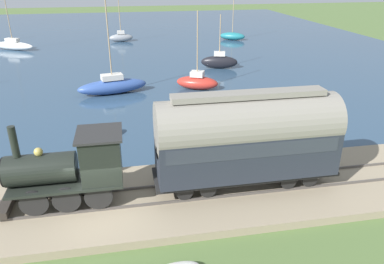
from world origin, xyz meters
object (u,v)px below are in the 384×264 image
at_px(passenger_coach, 247,137).
at_px(sailboat_blue, 113,86).
at_px(steam_locomotive, 72,165).
at_px(rowboat_mid_harbor, 109,133).
at_px(sailboat_gray, 121,37).
at_px(sailboat_teal, 232,36).
at_px(sailboat_white, 13,45).
at_px(sailboat_black, 219,61).
at_px(sailboat_red, 197,82).

bearing_deg(passenger_coach, sailboat_blue, 19.92).
distance_m(steam_locomotive, rowboat_mid_harbor, 8.31).
distance_m(passenger_coach, sailboat_gray, 42.55).
bearing_deg(sailboat_blue, steam_locomotive, 162.86).
distance_m(sailboat_teal, rowboat_mid_harbor, 37.11).
relative_size(sailboat_blue, sailboat_gray, 1.29).
bearing_deg(passenger_coach, sailboat_white, 26.37).
relative_size(steam_locomotive, sailboat_gray, 0.84).
bearing_deg(rowboat_mid_harbor, sailboat_blue, -44.69).
height_order(sailboat_teal, rowboat_mid_harbor, sailboat_teal).
distance_m(sailboat_teal, sailboat_black, 17.76).
height_order(passenger_coach, sailboat_red, sailboat_red).
height_order(steam_locomotive, sailboat_white, sailboat_white).
bearing_deg(sailboat_teal, sailboat_red, -174.30).
bearing_deg(sailboat_white, sailboat_blue, -122.03).
xyz_separation_m(passenger_coach, sailboat_white, (38.65, 19.16, -2.35)).
bearing_deg(sailboat_blue, sailboat_red, -102.88).
relative_size(sailboat_black, sailboat_red, 0.83).
bearing_deg(passenger_coach, steam_locomotive, 90.00).
bearing_deg(sailboat_black, sailboat_teal, -5.88).
relative_size(sailboat_teal, sailboat_red, 1.25).
relative_size(passenger_coach, sailboat_black, 1.51).
distance_m(sailboat_white, sailboat_teal, 30.55).
height_order(passenger_coach, sailboat_black, sailboat_black).
relative_size(sailboat_blue, sailboat_red, 1.20).
bearing_deg(rowboat_mid_harbor, passenger_coach, 175.43).
height_order(sailboat_blue, sailboat_white, sailboat_white).
bearing_deg(sailboat_gray, sailboat_white, 101.21).
bearing_deg(sailboat_white, sailboat_teal, -59.45).
relative_size(sailboat_blue, rowboat_mid_harbor, 3.99).
xyz_separation_m(sailboat_blue, sailboat_gray, (25.13, -1.07, -0.05)).
xyz_separation_m(passenger_coach, sailboat_teal, (40.56, -11.33, -2.38)).
bearing_deg(rowboat_mid_harbor, sailboat_red, -83.38).
height_order(steam_locomotive, sailboat_gray, sailboat_gray).
bearing_deg(passenger_coach, sailboat_teal, -15.60).
height_order(sailboat_gray, sailboat_white, sailboat_white).
distance_m(sailboat_blue, rowboat_mid_harbor, 9.10).
xyz_separation_m(steam_locomotive, sailboat_gray, (42.18, -2.51, -1.64)).
distance_m(passenger_coach, sailboat_teal, 42.18).
bearing_deg(rowboat_mid_harbor, sailboat_black, -78.81).
xyz_separation_m(sailboat_red, rowboat_mid_harbor, (-9.02, 7.58, -0.40)).
height_order(sailboat_blue, sailboat_gray, sailboat_blue).
relative_size(sailboat_gray, sailboat_black, 1.12).
xyz_separation_m(sailboat_teal, sailboat_red, (-23.58, 10.14, 0.05)).
height_order(sailboat_blue, rowboat_mid_harbor, sailboat_blue).
distance_m(passenger_coach, sailboat_red, 17.18).
relative_size(passenger_coach, sailboat_teal, 1.01).
bearing_deg(sailboat_teal, sailboat_gray, 113.35).
height_order(sailboat_black, rowboat_mid_harbor, sailboat_black).
bearing_deg(sailboat_red, passenger_coach, -159.11).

